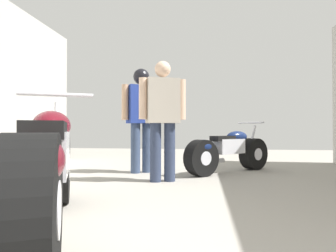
% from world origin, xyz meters
% --- Properties ---
extents(ground_plane, '(15.45, 15.45, 0.00)m').
position_xyz_m(ground_plane, '(0.00, 3.22, 0.00)').
color(ground_plane, '#9E998E').
extents(motorcycle_maroon_cruiser, '(1.20, 2.17, 1.07)m').
position_xyz_m(motorcycle_maroon_cruiser, '(-0.79, 1.99, 0.44)').
color(motorcycle_maroon_cruiser, black).
rests_on(motorcycle_maroon_cruiser, ground_plane).
extents(motorcycle_black_naked, '(1.49, 1.42, 0.86)m').
position_xyz_m(motorcycle_black_naked, '(0.68, 4.99, 0.35)').
color(motorcycle_black_naked, black).
rests_on(motorcycle_black_naked, ground_plane).
extents(mechanic_in_blue, '(0.66, 0.39, 1.68)m').
position_xyz_m(mechanic_in_blue, '(-0.29, 4.06, 0.95)').
color(mechanic_in_blue, '#2D3851').
rests_on(mechanic_in_blue, ground_plane).
extents(mechanic_with_helmet, '(0.63, 0.48, 1.75)m').
position_xyz_m(mechanic_with_helmet, '(-0.76, 4.82, 1.05)').
color(mechanic_with_helmet, '#384766').
rests_on(mechanic_with_helmet, ground_plane).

